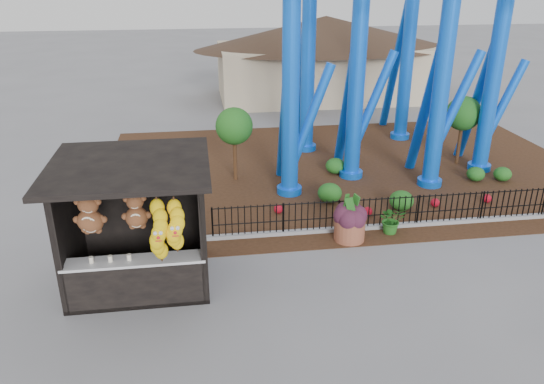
{
  "coord_description": "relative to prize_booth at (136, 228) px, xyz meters",
  "views": [
    {
      "loc": [
        -1.45,
        -10.3,
        7.04
      ],
      "look_at": [
        0.26,
        1.5,
        2.0
      ],
      "focal_mm": 35.0,
      "sensor_mm": 36.0,
      "label": 1
    }
  ],
  "objects": [
    {
      "name": "ground",
      "position": [
        3.0,
        -0.89,
        -1.55
      ],
      "size": [
        120.0,
        120.0,
        0.0
      ],
      "primitive_type": "plane",
      "color": "slate",
      "rests_on": "ground"
    },
    {
      "name": "prize_booth",
      "position": [
        0.0,
        0.0,
        0.0
      ],
      "size": [
        3.5,
        3.4,
        3.12
      ],
      "color": "black",
      "rests_on": "ground"
    },
    {
      "name": "planter_foliage",
      "position": [
        5.58,
        1.57,
        -0.6
      ],
      "size": [
        0.7,
        0.7,
        0.64
      ],
      "primitive_type": "ellipsoid",
      "color": "#381626",
      "rests_on": "terracotta_planter"
    },
    {
      "name": "mulch_bed",
      "position": [
        7.0,
        7.11,
        -1.54
      ],
      "size": [
        18.0,
        12.0,
        0.02
      ],
      "primitive_type": "cube",
      "color": "#331E11",
      "rests_on": "ground"
    },
    {
      "name": "potted_plant",
      "position": [
        6.89,
        1.81,
        -1.13
      ],
      "size": [
        0.8,
        0.71,
        0.84
      ],
      "primitive_type": "imported",
      "rotation": [
        0.0,
        0.0,
        -0.07
      ],
      "color": "#1E5318",
      "rests_on": "ground"
    },
    {
      "name": "picket_fence",
      "position": [
        7.9,
        2.11,
        -1.05
      ],
      "size": [
        12.2,
        0.06,
        1.0
      ],
      "primitive_type": null,
      "color": "black",
      "rests_on": "ground"
    },
    {
      "name": "terracotta_planter",
      "position": [
        5.58,
        1.57,
        -1.24
      ],
      "size": [
        0.99,
        0.99,
        0.62
      ],
      "primitive_type": "cylinder",
      "rotation": [
        0.0,
        0.0,
        -0.17
      ],
      "color": "brown",
      "rests_on": "ground"
    },
    {
      "name": "curb",
      "position": [
        7.0,
        2.11,
        -1.49
      ],
      "size": [
        18.0,
        0.18,
        0.12
      ],
      "primitive_type": "cube",
      "color": "gray",
      "rests_on": "ground"
    },
    {
      "name": "landscaping",
      "position": [
        8.01,
        4.67,
        -1.25
      ],
      "size": [
        8.81,
        4.21,
        0.63
      ],
      "color": "#1D5519",
      "rests_on": "mulch_bed"
    },
    {
      "name": "pavilion",
      "position": [
        9.0,
        19.11,
        1.52
      ],
      "size": [
        15.0,
        15.0,
        4.8
      ],
      "color": "#BFAD8C",
      "rests_on": "ground"
    }
  ]
}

